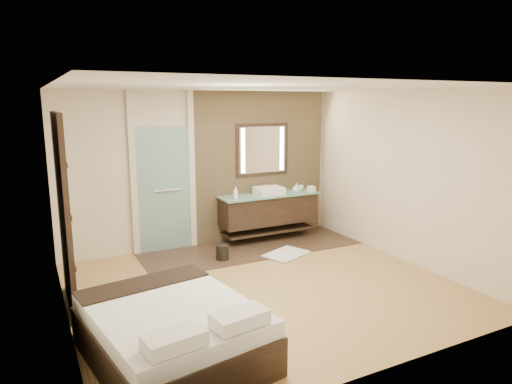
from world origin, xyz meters
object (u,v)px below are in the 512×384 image
vanity (268,209)px  bed (172,332)px  mirror_unit (262,150)px  waste_bin (222,252)px

vanity → bed: 4.13m
mirror_unit → waste_bin: bearing=-143.6°
vanity → bed: size_ratio=0.92×
vanity → waste_bin: vanity is taller
vanity → waste_bin: (-1.19, -0.63, -0.45)m
bed → mirror_unit: bearing=41.4°
mirror_unit → waste_bin: 2.12m
mirror_unit → bed: (-2.75, -3.31, -1.36)m
vanity → bed: vanity is taller
waste_bin → mirror_unit: bearing=36.4°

